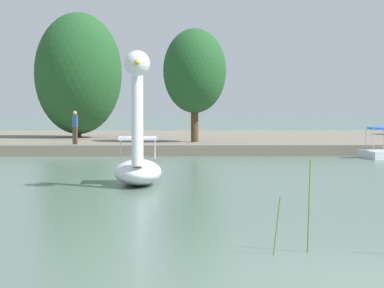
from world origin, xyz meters
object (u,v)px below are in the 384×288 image
at_px(tree_willow_overhanging, 78,73).
at_px(person_on_path, 75,127).
at_px(tree_broadleaf_behind_dock, 195,71).
at_px(pedal_boat_blue, 378,149).
at_px(swan_boat, 138,155).

height_order(tree_willow_overhanging, person_on_path, tree_willow_overhanging).
distance_m(tree_broadleaf_behind_dock, person_on_path, 7.36).
bearing_deg(person_on_path, tree_willow_overhanging, 97.24).
bearing_deg(tree_broadleaf_behind_dock, person_on_path, -158.09).
bearing_deg(pedal_boat_blue, tree_broadleaf_behind_dock, 148.13).
height_order(swan_boat, person_on_path, swan_boat).
bearing_deg(tree_broadleaf_behind_dock, pedal_boat_blue, -31.87).
bearing_deg(tree_willow_overhanging, person_on_path, -82.76).
bearing_deg(pedal_boat_blue, person_on_path, 169.07).
distance_m(pedal_boat_blue, tree_broadleaf_behind_dock, 10.95).
bearing_deg(pedal_boat_blue, swan_boat, -133.19).
xyz_separation_m(pedal_boat_blue, tree_broadleaf_behind_dock, (-8.64, 5.37, 4.04)).
xyz_separation_m(pedal_boat_blue, tree_willow_overhanging, (-16.03, 12.03, 4.28)).
relative_size(swan_boat, pedal_boat_blue, 1.75).
bearing_deg(swan_boat, pedal_boat_blue, 46.81).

